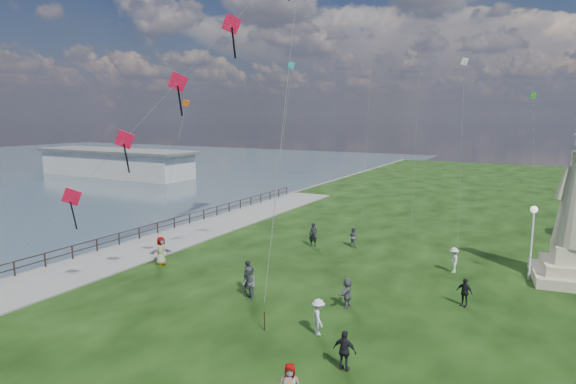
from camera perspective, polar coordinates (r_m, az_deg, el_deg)
The scene contains 17 objects.
waterfront at distance 36.59m, azimuth -19.37°, elevation -6.73°, with size 200.00×200.00×1.51m.
pier_pavilion at distance 85.06m, azimuth -19.75°, elevation 3.31°, with size 30.00×8.00×4.40m.
statue at distance 32.15m, azimuth 31.01°, elevation -3.63°, with size 4.74×4.74×8.55m.
lamppost at distance 31.31m, azimuth 27.01°, elevation -3.71°, with size 0.41×0.41×4.42m.
person_0 at distance 26.84m, azimuth -4.69°, elevation -9.87°, with size 0.64×0.42×1.75m, color black.
person_1 at distance 25.70m, azimuth -4.66°, elevation -10.75°, with size 0.85×0.52×1.75m, color #595960.
person_2 at distance 21.92m, azimuth 3.62°, elevation -14.54°, with size 1.04×0.54×1.61m, color silver.
person_3 at distance 19.23m, azimuth 6.74°, elevation -18.17°, with size 0.93×0.48×1.59m, color black.
person_5 at distance 32.48m, azimuth -14.86°, elevation -6.98°, with size 1.43×0.62×1.54m, color #595960.
person_6 at distance 35.61m, azimuth 3.02°, elevation -5.09°, with size 0.64×0.42×1.75m, color black.
person_7 at distance 35.88m, azimuth 7.75°, elevation -5.28°, with size 0.71×0.44×1.47m, color #595960.
person_8 at distance 31.54m, azimuth 19.05°, elevation -7.63°, with size 1.01×0.52×1.57m, color silver.
person_9 at distance 26.41m, azimuth 20.18°, elevation -11.08°, with size 0.85×0.44×1.46m, color black.
person_10 at distance 32.36m, azimuth -14.80°, elevation -6.75°, with size 0.90×0.55×1.85m, color #595960.
person_11 at distance 24.87m, azimuth 7.01°, elevation -11.73°, with size 1.43×0.62×1.54m, color #595960.
red_kite_train at distance 25.52m, azimuth -13.51°, elevation 11.60°, with size 12.83×9.35×17.52m.
small_kites at distance 39.06m, azimuth 16.48°, elevation 14.32°, with size 32.78×19.50×24.22m.
Camera 1 is at (11.14, -14.47, 9.57)m, focal length 30.00 mm.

